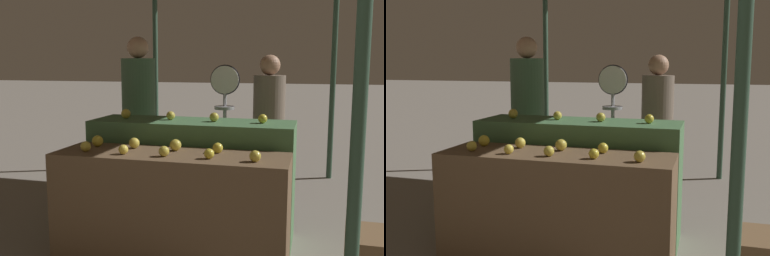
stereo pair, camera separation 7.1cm
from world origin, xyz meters
TOP-DOWN VIEW (x-y plane):
  - display_counter_front at (0.00, 0.00)m, footprint 1.73×0.55m
  - display_counter_back at (0.00, 0.60)m, footprint 1.73×0.55m
  - apple_front_0 at (-0.63, -0.10)m, footprint 0.08×0.08m
  - apple_front_1 at (-0.32, -0.12)m, footprint 0.07×0.07m
  - apple_front_2 at (-0.01, -0.12)m, footprint 0.08×0.08m
  - apple_front_3 at (0.32, -0.10)m, footprint 0.07×0.07m
  - apple_front_4 at (0.64, -0.12)m, footprint 0.08×0.08m
  - apple_front_5 at (-0.64, 0.11)m, footprint 0.09×0.09m
  - apple_front_6 at (-0.33, 0.11)m, footprint 0.08×0.08m
  - apple_front_7 at (0.01, 0.11)m, footprint 0.09×0.09m
  - apple_front_8 at (0.33, 0.11)m, footprint 0.08×0.08m
  - apple_back_0 at (-0.61, 0.60)m, footprint 0.08×0.08m
  - apple_back_1 at (-0.20, 0.61)m, footprint 0.08×0.08m
  - apple_back_2 at (0.19, 0.59)m, footprint 0.08×0.08m
  - apple_back_3 at (0.60, 0.60)m, footprint 0.08×0.08m
  - produce_scale at (0.14, 1.31)m, footprint 0.30×0.20m
  - person_vendor_at_scale at (0.55, 1.62)m, footprint 0.40×0.40m
  - person_customer_left at (-0.90, 1.61)m, footprint 0.47×0.47m

SIDE VIEW (x-z plane):
  - display_counter_front at x=0.00m, z-range 0.00..0.86m
  - display_counter_back at x=0.00m, z-range 0.00..1.03m
  - apple_front_1 at x=-0.32m, z-range 0.86..0.93m
  - apple_front_3 at x=0.32m, z-range 0.86..0.93m
  - apple_front_2 at x=-0.01m, z-range 0.86..0.94m
  - apple_front_8 at x=0.33m, z-range 0.86..0.94m
  - apple_front_0 at x=-0.63m, z-range 0.86..0.94m
  - apple_front_4 at x=0.64m, z-range 0.86..0.94m
  - apple_front_6 at x=-0.33m, z-range 0.86..0.95m
  - apple_front_7 at x=0.01m, z-range 0.86..0.95m
  - apple_front_5 at x=-0.64m, z-range 0.86..0.95m
  - person_vendor_at_scale at x=0.55m, z-range 0.13..1.73m
  - person_customer_left at x=-0.90m, z-range 0.14..1.95m
  - apple_back_1 at x=-0.20m, z-range 1.03..1.10m
  - apple_back_3 at x=0.60m, z-range 1.03..1.11m
  - apple_back_2 at x=0.19m, z-range 1.03..1.11m
  - apple_back_0 at x=-0.61m, z-range 1.03..1.11m
  - produce_scale at x=0.14m, z-range 0.35..1.85m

